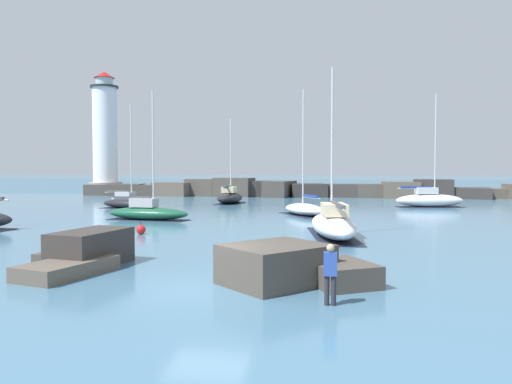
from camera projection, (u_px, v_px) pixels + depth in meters
ground_plane at (207, 288)px, 15.44m from camera, size 600.00×600.00×0.00m
open_sea_beyond at (321, 184)px, 126.07m from camera, size 400.00×116.00×0.01m
breakwater_jetty at (311, 190)px, 66.60m from camera, size 64.74×7.40×2.52m
lighthouse at (105, 140)px, 72.08m from camera, size 4.68×4.68×17.72m
foreground_rocks at (185, 260)px, 17.09m from camera, size 12.68×5.60×1.36m
sailboat_moored_0 at (147, 212)px, 36.20m from camera, size 6.46×2.55×9.32m
sailboat_moored_1 at (333, 224)px, 27.27m from camera, size 3.34×8.46×9.33m
sailboat_moored_2 at (230, 197)px, 53.65m from camera, size 2.64×5.73×9.17m
sailboat_moored_3 at (429, 199)px, 48.51m from camera, size 6.81×3.17×10.94m
sailboat_moored_5 at (128, 202)px, 46.90m from camera, size 5.91×3.33×9.79m
sailboat_moored_7 at (305, 209)px, 40.09m from camera, size 4.84×6.15×10.09m
mooring_buoy_orange_near at (141, 230)px, 28.16m from camera, size 0.53×0.53×0.73m
person_on_rocks at (330, 271)px, 13.40m from camera, size 0.36×0.22×1.67m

